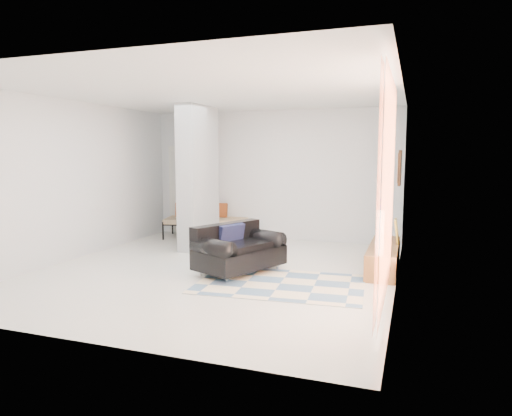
% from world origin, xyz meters
% --- Properties ---
extents(floor, '(6.00, 6.00, 0.00)m').
position_xyz_m(floor, '(0.00, 0.00, 0.00)').
color(floor, white).
rests_on(floor, ground).
extents(ceiling, '(6.00, 6.00, 0.00)m').
position_xyz_m(ceiling, '(0.00, 0.00, 2.80)').
color(ceiling, white).
rests_on(ceiling, wall_back).
extents(wall_back, '(6.00, 0.00, 6.00)m').
position_xyz_m(wall_back, '(0.00, 3.00, 1.40)').
color(wall_back, silver).
rests_on(wall_back, ground).
extents(wall_front, '(6.00, 0.00, 6.00)m').
position_xyz_m(wall_front, '(0.00, -3.00, 1.40)').
color(wall_front, silver).
rests_on(wall_front, ground).
extents(wall_left, '(0.00, 6.00, 6.00)m').
position_xyz_m(wall_left, '(-2.75, 0.00, 1.40)').
color(wall_left, silver).
rests_on(wall_left, ground).
extents(wall_right, '(0.00, 6.00, 6.00)m').
position_xyz_m(wall_right, '(2.75, 0.00, 1.40)').
color(wall_right, silver).
rests_on(wall_right, ground).
extents(partition_column, '(0.35, 1.20, 2.80)m').
position_xyz_m(partition_column, '(-1.10, 1.60, 1.40)').
color(partition_column, '#A3A7AA').
rests_on(partition_column, floor).
extents(hallway_door, '(0.85, 0.06, 2.04)m').
position_xyz_m(hallway_door, '(-2.10, 2.96, 1.02)').
color(hallway_door, silver).
rests_on(hallway_door, floor).
extents(curtain, '(0.00, 2.55, 2.55)m').
position_xyz_m(curtain, '(2.67, -1.15, 1.45)').
color(curtain, '#FF7843').
rests_on(curtain, wall_right).
extents(wall_art, '(0.04, 0.45, 0.55)m').
position_xyz_m(wall_art, '(2.72, 0.97, 1.65)').
color(wall_art, '#321C0D').
rests_on(wall_art, wall_right).
extents(media_console, '(0.45, 1.81, 0.80)m').
position_xyz_m(media_console, '(2.52, 0.97, 0.20)').
color(media_console, brown).
rests_on(media_console, floor).
extents(loveseat, '(1.30, 1.59, 0.76)m').
position_xyz_m(loveseat, '(0.34, 0.03, 0.36)').
color(loveseat, silver).
rests_on(loveseat, floor).
extents(daybed, '(1.96, 1.18, 0.77)m').
position_xyz_m(daybed, '(-1.43, 2.62, 0.41)').
color(daybed, black).
rests_on(daybed, floor).
extents(area_rug, '(2.47, 1.75, 0.01)m').
position_xyz_m(area_rug, '(1.17, -0.40, 0.01)').
color(area_rug, beige).
rests_on(area_rug, floor).
extents(cylinder_lamp, '(0.12, 0.12, 0.65)m').
position_xyz_m(cylinder_lamp, '(2.50, 0.19, 0.73)').
color(cylinder_lamp, white).
rests_on(cylinder_lamp, media_console).
extents(bronze_figurine, '(0.13, 0.13, 0.25)m').
position_xyz_m(bronze_figurine, '(2.47, 1.65, 0.52)').
color(bronze_figurine, '#332516').
rests_on(bronze_figurine, media_console).
extents(vase, '(0.18, 0.18, 0.18)m').
position_xyz_m(vase, '(2.47, 0.84, 0.49)').
color(vase, silver).
rests_on(vase, media_console).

